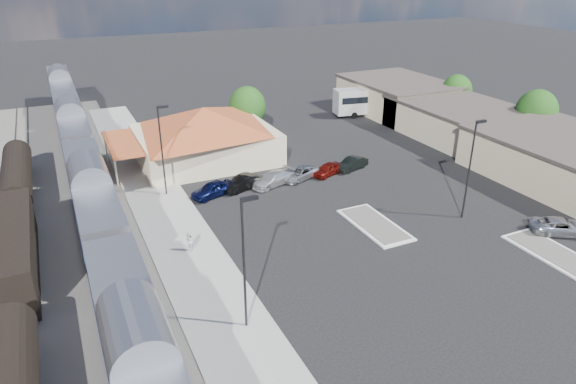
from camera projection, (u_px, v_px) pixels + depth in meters
name	position (u px, v px, depth m)	size (l,w,h in m)	color
ground	(347.00, 246.00, 41.51)	(280.00, 280.00, 0.00)	black
railbed	(62.00, 256.00, 39.96)	(16.00, 100.00, 0.12)	#4C4944
platform	(182.00, 243.00, 41.78)	(5.50, 92.00, 0.18)	gray
passenger_train	(94.00, 206.00, 41.73)	(3.00, 104.00, 5.55)	silver
freight_cars	(14.00, 252.00, 36.89)	(2.80, 46.00, 4.00)	black
station_depot	(204.00, 134.00, 58.26)	(18.35, 12.24, 6.20)	#C1B28D
buildings_east	(483.00, 128.00, 63.19)	(14.40, 51.40, 4.80)	#C6B28C
traffic_island_south	(375.00, 224.00, 44.66)	(3.30, 7.50, 0.21)	silver
traffic_island_north	(553.00, 253.00, 40.28)	(3.30, 7.50, 0.21)	silver
lamp_plat_s	(245.00, 254.00, 30.14)	(1.08, 0.25, 9.00)	black
lamp_plat_n	(162.00, 144.00, 48.30)	(1.08, 0.25, 9.00)	black
lamp_lot	(471.00, 162.00, 43.99)	(1.08, 0.25, 9.00)	black
tree_east_b	(536.00, 111.00, 62.83)	(4.94, 4.94, 6.96)	#382314
tree_east_c	(457.00, 91.00, 74.57)	(4.41, 4.41, 6.21)	#382314
tree_depot	(247.00, 106.00, 65.77)	(4.71, 4.71, 6.63)	#382314
suv	(561.00, 226.00, 43.09)	(2.30, 4.98, 1.38)	#ACAFB4
coach_bus	(375.00, 99.00, 76.15)	(12.76, 4.94, 4.00)	silver
person_b	(189.00, 242.00, 40.06)	(0.80, 0.62, 1.64)	silver
parked_car_a	(213.00, 189.00, 49.98)	(1.79, 4.45, 1.52)	#0B113B
parked_car_b	(242.00, 183.00, 51.48)	(1.54, 4.40, 1.45)	black
parked_car_c	(273.00, 179.00, 52.48)	(2.01, 4.95, 1.44)	silver
parked_car_d	(300.00, 173.00, 53.99)	(2.13, 4.61, 1.28)	#95999D
parked_car_e	(327.00, 169.00, 54.98)	(1.56, 3.88, 1.32)	maroon
parked_car_f	(352.00, 164.00, 56.46)	(1.43, 4.11, 1.35)	black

